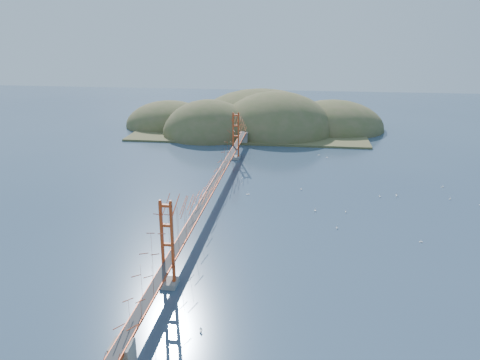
# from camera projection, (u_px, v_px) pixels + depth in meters

# --- Properties ---
(ground) EXTENTS (320.00, 320.00, 0.00)m
(ground) POSITION_uv_depth(u_px,v_px,m) (213.00, 202.00, 88.19)
(ground) COLOR #314763
(ground) RESTS_ON ground
(bridge) EXTENTS (2.20, 94.40, 12.00)m
(bridge) POSITION_uv_depth(u_px,v_px,m) (213.00, 166.00, 86.15)
(bridge) COLOR gray
(bridge) RESTS_ON ground
(far_headlands) EXTENTS (84.00, 58.00, 25.00)m
(far_headlands) POSITION_uv_depth(u_px,v_px,m) (259.00, 127.00, 152.33)
(far_headlands) COLOR brown
(far_headlands) RESTS_ON ground
(sailboat_3) EXTENTS (0.63, 0.57, 0.71)m
(sailboat_3) POSITION_uv_depth(u_px,v_px,m) (248.00, 194.00, 91.87)
(sailboat_3) COLOR white
(sailboat_3) RESTS_ON ground
(sailboat_9) EXTENTS (0.59, 0.66, 0.75)m
(sailboat_9) POSITION_uv_depth(u_px,v_px,m) (396.00, 195.00, 91.17)
(sailboat_9) COLOR white
(sailboat_9) RESTS_ON ground
(sailboat_14) EXTENTS (0.45, 0.51, 0.57)m
(sailboat_14) POSITION_uv_depth(u_px,v_px,m) (346.00, 211.00, 83.33)
(sailboat_14) COLOR white
(sailboat_14) RESTS_ON ground
(sailboat_17) EXTENTS (0.58, 0.51, 0.66)m
(sailboat_17) POSITION_uv_depth(u_px,v_px,m) (443.00, 187.00, 95.96)
(sailboat_17) COLOR white
(sailboat_17) RESTS_ON ground
(sailboat_16) EXTENTS (0.52, 0.52, 0.56)m
(sailboat_16) POSITION_uv_depth(u_px,v_px,m) (301.00, 189.00, 94.74)
(sailboat_16) COLOR white
(sailboat_16) RESTS_ON ground
(sailboat_2) EXTENTS (0.52, 0.45, 0.59)m
(sailboat_2) POSITION_uv_depth(u_px,v_px,m) (421.00, 242.00, 71.79)
(sailboat_2) COLOR white
(sailboat_2) RESTS_ON ground
(sailboat_7) EXTENTS (0.54, 0.46, 0.62)m
(sailboat_7) POSITION_uv_depth(u_px,v_px,m) (319.00, 155.00, 119.60)
(sailboat_7) COLOR white
(sailboat_7) RESTS_ON ground
(sailboat_8) EXTENTS (0.58, 0.58, 0.61)m
(sailboat_8) POSITION_uv_depth(u_px,v_px,m) (450.00, 199.00, 89.40)
(sailboat_8) COLOR white
(sailboat_8) RESTS_ON ground
(sailboat_12) EXTENTS (0.54, 0.52, 0.60)m
(sailboat_12) POSITION_uv_depth(u_px,v_px,m) (327.00, 157.00, 117.20)
(sailboat_12) COLOR white
(sailboat_12) RESTS_ON ground
(sailboat_10) EXTENTS (0.48, 0.58, 0.68)m
(sailboat_10) POSITION_uv_depth(u_px,v_px,m) (201.00, 330.00, 50.89)
(sailboat_10) COLOR white
(sailboat_10) RESTS_ON ground
(sailboat_0) EXTENTS (0.59, 0.64, 0.72)m
(sailboat_0) POSITION_uv_depth(u_px,v_px,m) (315.00, 210.00, 83.80)
(sailboat_0) COLOR white
(sailboat_0) RESTS_ON ground
(sailboat_1) EXTENTS (0.50, 0.53, 0.60)m
(sailboat_1) POSITION_uv_depth(u_px,v_px,m) (337.00, 228.00, 76.72)
(sailboat_1) COLOR white
(sailboat_1) RESTS_ON ground
(sailboat_extra_0) EXTENTS (0.57, 0.57, 0.64)m
(sailboat_extra_0) POSITION_uv_depth(u_px,v_px,m) (380.00, 196.00, 90.78)
(sailboat_extra_0) COLOR white
(sailboat_extra_0) RESTS_ON ground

